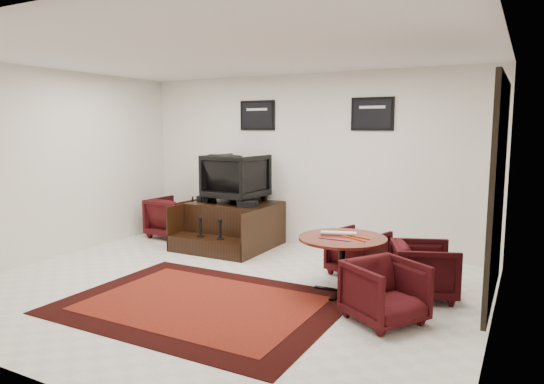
{
  "coord_description": "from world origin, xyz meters",
  "views": [
    {
      "loc": [
        3.25,
        -4.76,
        1.95
      ],
      "look_at": [
        0.23,
        0.9,
        1.09
      ],
      "focal_mm": 32.0,
      "sensor_mm": 36.0,
      "label": 1
    }
  ],
  "objects_px": {
    "table_chair_corner": "(385,289)",
    "shine_chair": "(236,175)",
    "meeting_table": "(343,244)",
    "table_chair_window": "(424,267)",
    "shine_podium": "(232,226)",
    "table_chair_back": "(358,250)",
    "armchair_side": "(174,215)"
  },
  "relations": [
    {
      "from": "meeting_table",
      "to": "shine_podium",
      "type": "bearing_deg",
      "value": 151.01
    },
    {
      "from": "table_chair_back",
      "to": "shine_podium",
      "type": "bearing_deg",
      "value": 4.24
    },
    {
      "from": "armchair_side",
      "to": "meeting_table",
      "type": "relative_size",
      "value": 0.76
    },
    {
      "from": "table_chair_back",
      "to": "table_chair_window",
      "type": "relative_size",
      "value": 0.95
    },
    {
      "from": "armchair_side",
      "to": "table_chair_corner",
      "type": "distance_m",
      "value": 4.79
    },
    {
      "from": "shine_podium",
      "to": "shine_chair",
      "type": "xyz_separation_m",
      "value": [
        0.0,
        0.14,
        0.83
      ]
    },
    {
      "from": "shine_podium",
      "to": "table_chair_corner",
      "type": "height_order",
      "value": "shine_podium"
    },
    {
      "from": "shine_podium",
      "to": "armchair_side",
      "type": "bearing_deg",
      "value": 177.36
    },
    {
      "from": "table_chair_back",
      "to": "armchair_side",
      "type": "bearing_deg",
      "value": 7.78
    },
    {
      "from": "armchair_side",
      "to": "meeting_table",
      "type": "height_order",
      "value": "armchair_side"
    },
    {
      "from": "meeting_table",
      "to": "table_chair_window",
      "type": "relative_size",
      "value": 1.47
    },
    {
      "from": "table_chair_window",
      "to": "table_chair_back",
      "type": "bearing_deg",
      "value": 41.39
    },
    {
      "from": "meeting_table",
      "to": "shine_chair",
      "type": "bearing_deg",
      "value": 148.44
    },
    {
      "from": "shine_chair",
      "to": "table_chair_back",
      "type": "distance_m",
      "value": 2.57
    },
    {
      "from": "table_chair_corner",
      "to": "table_chair_window",
      "type": "bearing_deg",
      "value": 20.76
    },
    {
      "from": "shine_chair",
      "to": "table_chair_window",
      "type": "bearing_deg",
      "value": 164.03
    },
    {
      "from": "table_chair_corner",
      "to": "meeting_table",
      "type": "bearing_deg",
      "value": 80.16
    },
    {
      "from": "table_chair_window",
      "to": "table_chair_corner",
      "type": "height_order",
      "value": "table_chair_window"
    },
    {
      "from": "shine_podium",
      "to": "table_chair_window",
      "type": "distance_m",
      "value": 3.44
    },
    {
      "from": "table_chair_back",
      "to": "shine_chair",
      "type": "bearing_deg",
      "value": 0.93
    },
    {
      "from": "shine_chair",
      "to": "table_chair_window",
      "type": "distance_m",
      "value": 3.57
    },
    {
      "from": "shine_chair",
      "to": "table_chair_back",
      "type": "bearing_deg",
      "value": 167.43
    },
    {
      "from": "table_chair_back",
      "to": "table_chair_window",
      "type": "distance_m",
      "value": 1.06
    },
    {
      "from": "armchair_side",
      "to": "table_chair_back",
      "type": "distance_m",
      "value": 3.66
    },
    {
      "from": "shine_chair",
      "to": "meeting_table",
      "type": "distance_m",
      "value": 2.87
    },
    {
      "from": "shine_chair",
      "to": "armchair_side",
      "type": "height_order",
      "value": "shine_chair"
    },
    {
      "from": "shine_chair",
      "to": "shine_podium",
      "type": "bearing_deg",
      "value": 93.59
    },
    {
      "from": "armchair_side",
      "to": "table_chair_back",
      "type": "relative_size",
      "value": 1.17
    },
    {
      "from": "meeting_table",
      "to": "table_chair_corner",
      "type": "distance_m",
      "value": 0.96
    },
    {
      "from": "table_chair_corner",
      "to": "shine_chair",
      "type": "bearing_deg",
      "value": 88.61
    },
    {
      "from": "armchair_side",
      "to": "table_chair_corner",
      "type": "bearing_deg",
      "value": 158.41
    },
    {
      "from": "table_chair_window",
      "to": "table_chair_corner",
      "type": "bearing_deg",
      "value": 146.6
    }
  ]
}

